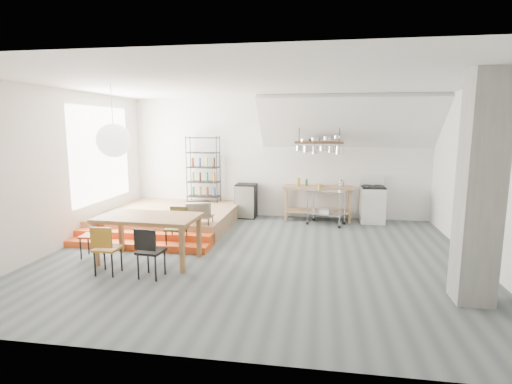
% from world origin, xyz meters
% --- Properties ---
extents(floor, '(8.00, 8.00, 0.00)m').
position_xyz_m(floor, '(0.00, 0.00, 0.00)').
color(floor, '#4C5558').
rests_on(floor, ground).
extents(wall_back, '(8.00, 0.04, 3.20)m').
position_xyz_m(wall_back, '(0.00, 3.50, 1.60)').
color(wall_back, silver).
rests_on(wall_back, ground).
extents(wall_left, '(0.04, 7.00, 3.20)m').
position_xyz_m(wall_left, '(-4.00, 0.00, 1.60)').
color(wall_left, silver).
rests_on(wall_left, ground).
extents(wall_right, '(0.04, 7.00, 3.20)m').
position_xyz_m(wall_right, '(4.00, 0.00, 1.60)').
color(wall_right, silver).
rests_on(wall_right, ground).
extents(ceiling, '(8.00, 7.00, 0.02)m').
position_xyz_m(ceiling, '(0.00, 0.00, 3.20)').
color(ceiling, white).
rests_on(ceiling, wall_back).
extents(slope_ceiling, '(4.40, 1.44, 1.32)m').
position_xyz_m(slope_ceiling, '(1.80, 2.90, 2.55)').
color(slope_ceiling, white).
rests_on(slope_ceiling, wall_back).
extents(window_pane, '(0.02, 2.50, 2.20)m').
position_xyz_m(window_pane, '(-3.98, 1.50, 1.80)').
color(window_pane, white).
rests_on(window_pane, wall_left).
extents(platform, '(3.00, 3.00, 0.40)m').
position_xyz_m(platform, '(-2.50, 2.00, 0.20)').
color(platform, '#99764C').
rests_on(platform, ground).
extents(step_lower, '(3.00, 0.35, 0.13)m').
position_xyz_m(step_lower, '(-2.50, 0.05, 0.07)').
color(step_lower, '#E9551B').
rests_on(step_lower, ground).
extents(step_upper, '(3.00, 0.35, 0.27)m').
position_xyz_m(step_upper, '(-2.50, 0.40, 0.13)').
color(step_upper, '#E9551B').
rests_on(step_upper, ground).
extents(concrete_column, '(0.50, 0.50, 3.20)m').
position_xyz_m(concrete_column, '(3.30, -1.50, 1.60)').
color(concrete_column, slate).
rests_on(concrete_column, ground).
extents(kitchen_counter, '(1.80, 0.60, 0.91)m').
position_xyz_m(kitchen_counter, '(1.10, 3.15, 0.63)').
color(kitchen_counter, '#99764C').
rests_on(kitchen_counter, ground).
extents(stove, '(0.60, 0.60, 1.18)m').
position_xyz_m(stove, '(2.50, 3.16, 0.48)').
color(stove, white).
rests_on(stove, ground).
extents(pot_rack, '(1.20, 0.50, 1.43)m').
position_xyz_m(pot_rack, '(1.13, 2.92, 1.98)').
color(pot_rack, '#3F2719').
rests_on(pot_rack, ceiling).
extents(wire_shelving, '(0.88, 0.38, 1.80)m').
position_xyz_m(wire_shelving, '(-2.00, 3.20, 1.33)').
color(wire_shelving, black).
rests_on(wire_shelving, platform).
extents(microwave_shelf, '(0.60, 0.40, 0.16)m').
position_xyz_m(microwave_shelf, '(-1.40, 0.75, 0.55)').
color(microwave_shelf, '#99764C').
rests_on(microwave_shelf, platform).
extents(paper_lantern, '(0.60, 0.60, 0.60)m').
position_xyz_m(paper_lantern, '(-2.50, -0.60, 2.20)').
color(paper_lantern, white).
rests_on(paper_lantern, ceiling).
extents(dining_table, '(1.83, 1.08, 0.85)m').
position_xyz_m(dining_table, '(-1.90, -0.62, 0.76)').
color(dining_table, olive).
rests_on(dining_table, ground).
extents(chair_mustard, '(0.39, 0.39, 0.84)m').
position_xyz_m(chair_mustard, '(-2.32, -1.40, 0.50)').
color(chair_mustard, '#AA721D').
rests_on(chair_mustard, ground).
extents(chair_black, '(0.43, 0.43, 0.85)m').
position_xyz_m(chair_black, '(-1.55, -1.43, 0.51)').
color(chair_black, black).
rests_on(chair_black, ground).
extents(chair_olive, '(0.40, 0.40, 0.85)m').
position_xyz_m(chair_olive, '(-1.65, 0.17, 0.51)').
color(chair_olive, brown).
rests_on(chair_olive, ground).
extents(chair_red, '(0.40, 0.40, 0.81)m').
position_xyz_m(chair_red, '(-3.01, -0.57, 0.48)').
color(chair_red, '#A82E18').
rests_on(chair_red, ground).
extents(rolling_cart, '(1.00, 0.76, 0.88)m').
position_xyz_m(rolling_cart, '(1.32, 2.70, 0.57)').
color(rolling_cart, silver).
rests_on(rolling_cart, ground).
extents(mini_fridge, '(0.54, 0.54, 0.92)m').
position_xyz_m(mini_fridge, '(-0.81, 3.20, 0.46)').
color(mini_fridge, black).
rests_on(mini_fridge, ground).
extents(microwave, '(0.62, 0.51, 0.29)m').
position_xyz_m(microwave, '(-1.40, 0.75, 0.71)').
color(microwave, beige).
rests_on(microwave, microwave_shelf).
extents(bowl, '(0.24, 0.24, 0.06)m').
position_xyz_m(bowl, '(1.14, 3.10, 0.94)').
color(bowl, silver).
rests_on(bowl, kitchen_counter).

